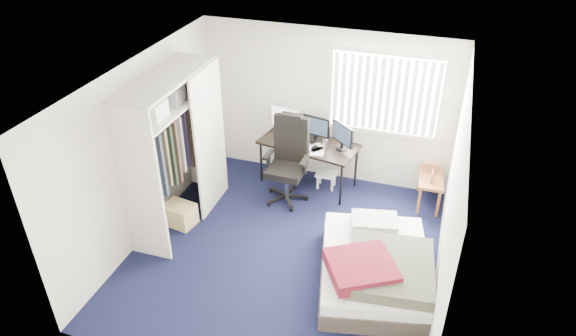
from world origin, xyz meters
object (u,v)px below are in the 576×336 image
(bed, at_px, (376,267))
(desk, at_px, (310,141))
(office_chair, at_px, (288,168))
(nightstand, at_px, (431,180))

(bed, bearing_deg, desk, 125.91)
(office_chair, relative_size, nightstand, 1.84)
(desk, relative_size, office_chair, 1.20)
(nightstand, relative_size, bed, 0.37)
(desk, height_order, nightstand, desk)
(desk, relative_size, nightstand, 2.20)
(bed, bearing_deg, office_chair, 137.41)
(office_chair, xyz_separation_m, bed, (1.63, -1.50, -0.26))
(office_chair, bearing_deg, desk, 66.98)
(desk, xyz_separation_m, office_chair, (-0.20, -0.47, -0.26))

